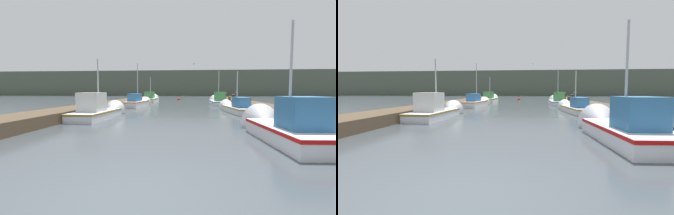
% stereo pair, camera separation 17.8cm
% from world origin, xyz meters
% --- Properties ---
extents(ground_plane, '(200.00, 200.00, 0.00)m').
position_xyz_m(ground_plane, '(0.00, 0.00, 0.00)').
color(ground_plane, '#3D4449').
extents(dock_left, '(2.23, 40.00, 0.54)m').
position_xyz_m(dock_left, '(-6.49, 16.00, 0.27)').
color(dock_left, '#4C3D2B').
rests_on(dock_left, ground_plane).
extents(dock_right, '(2.23, 40.00, 0.54)m').
position_xyz_m(dock_right, '(6.49, 16.00, 0.27)').
color(dock_right, '#4C3D2B').
rests_on(dock_right, ground_plane).
extents(distant_shore_ridge, '(120.00, 16.00, 7.38)m').
position_xyz_m(distant_shore_ridge, '(0.00, 69.73, 3.69)').
color(distant_shore_ridge, '#4C5647').
rests_on(distant_shore_ridge, ground_plane).
extents(fishing_boat_0, '(1.94, 4.91, 4.39)m').
position_xyz_m(fishing_boat_0, '(4.07, 4.77, 0.41)').
color(fishing_boat_0, silver).
rests_on(fishing_boat_0, ground_plane).
extents(fishing_boat_1, '(1.72, 5.22, 3.94)m').
position_xyz_m(fishing_boat_1, '(-4.41, 9.87, 0.43)').
color(fishing_boat_1, silver).
rests_on(fishing_boat_1, ground_plane).
extents(fishing_boat_2, '(1.80, 5.80, 3.44)m').
position_xyz_m(fishing_boat_2, '(4.38, 14.18, 0.34)').
color(fishing_boat_2, silver).
rests_on(fishing_boat_2, ground_plane).
extents(fishing_boat_3, '(1.75, 5.66, 4.64)m').
position_xyz_m(fishing_boat_3, '(-4.21, 19.29, 0.43)').
color(fishing_boat_3, silver).
rests_on(fishing_boat_3, ground_plane).
extents(fishing_boat_4, '(1.92, 6.13, 4.50)m').
position_xyz_m(fishing_boat_4, '(4.36, 23.68, 0.38)').
color(fishing_boat_4, silver).
rests_on(fishing_boat_4, ground_plane).
extents(fishing_boat_5, '(1.78, 6.04, 3.96)m').
position_xyz_m(fishing_boat_5, '(-4.34, 27.93, 0.43)').
color(fishing_boat_5, silver).
rests_on(fishing_boat_5, ground_plane).
extents(mooring_piling_0, '(0.34, 0.34, 0.99)m').
position_xyz_m(mooring_piling_0, '(5.43, 22.35, 0.50)').
color(mooring_piling_0, '#473523').
rests_on(mooring_piling_0, ground_plane).
extents(mooring_piling_1, '(0.30, 0.30, 1.25)m').
position_xyz_m(mooring_piling_1, '(5.42, 20.09, 0.63)').
color(mooring_piling_1, '#473523').
rests_on(mooring_piling_1, ground_plane).
extents(mooring_piling_2, '(0.34, 0.34, 1.44)m').
position_xyz_m(mooring_piling_2, '(5.60, 19.69, 0.73)').
color(mooring_piling_2, '#473523').
rests_on(mooring_piling_2, ground_plane).
extents(mooring_piling_3, '(0.35, 0.35, 1.32)m').
position_xyz_m(mooring_piling_3, '(5.29, 24.43, 0.67)').
color(mooring_piling_3, '#473523').
rests_on(mooring_piling_3, ground_plane).
extents(channel_buoy, '(0.47, 0.47, 0.97)m').
position_xyz_m(channel_buoy, '(-0.62, 34.34, 0.14)').
color(channel_buoy, red).
rests_on(channel_buoy, ground_plane).
extents(seagull_lead, '(0.30, 0.56, 0.12)m').
position_xyz_m(seagull_lead, '(1.47, 21.81, 4.49)').
color(seagull_lead, white).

